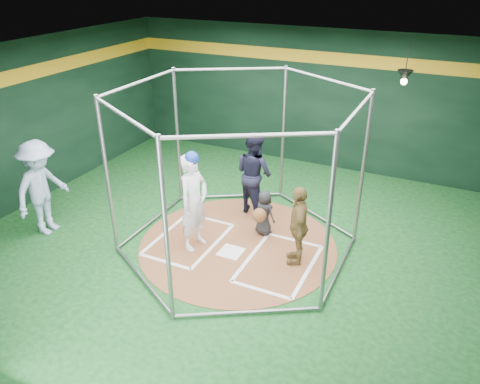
% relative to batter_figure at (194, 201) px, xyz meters
% --- Properties ---
extents(room_shell, '(10.10, 9.10, 3.53)m').
position_rel_batter_figure_xyz_m(room_shell, '(0.71, 0.39, 0.78)').
color(room_shell, '#0D3B14').
rests_on(room_shell, ground).
extents(clay_disc, '(3.80, 3.80, 0.01)m').
position_rel_batter_figure_xyz_m(clay_disc, '(0.71, 0.38, -0.97)').
color(clay_disc, brown).
rests_on(clay_disc, ground).
extents(home_plate, '(0.43, 0.43, 0.01)m').
position_rel_batter_figure_xyz_m(home_plate, '(0.71, 0.08, -0.96)').
color(home_plate, white).
rests_on(home_plate, clay_disc).
extents(batter_box_left, '(1.17, 1.77, 0.01)m').
position_rel_batter_figure_xyz_m(batter_box_left, '(-0.24, 0.13, -0.96)').
color(batter_box_left, white).
rests_on(batter_box_left, clay_disc).
extents(batter_box_right, '(1.17, 1.77, 0.01)m').
position_rel_batter_figure_xyz_m(batter_box_right, '(1.66, 0.13, -0.96)').
color(batter_box_right, white).
rests_on(batter_box_right, clay_disc).
extents(batting_cage, '(4.05, 4.67, 3.00)m').
position_rel_batter_figure_xyz_m(batting_cage, '(0.71, 0.38, 0.52)').
color(batting_cage, gray).
rests_on(batting_cage, ground).
extents(pendant_lamp_near, '(0.34, 0.34, 0.90)m').
position_rel_batter_figure_xyz_m(pendant_lamp_near, '(2.91, 3.98, 1.77)').
color(pendant_lamp_near, black).
rests_on(pendant_lamp_near, room_shell).
extents(batter_figure, '(0.54, 0.74, 1.94)m').
position_rel_batter_figure_xyz_m(batter_figure, '(0.00, 0.00, 0.00)').
color(batter_figure, silver).
rests_on(batter_figure, clay_disc).
extents(visitor_leopard, '(0.66, 0.95, 1.50)m').
position_rel_batter_figure_xyz_m(visitor_leopard, '(1.91, 0.36, -0.21)').
color(visitor_leopard, '#A18345').
rests_on(visitor_leopard, clay_disc).
extents(catcher_figure, '(0.53, 0.60, 0.94)m').
position_rel_batter_figure_xyz_m(catcher_figure, '(1.01, 0.94, -0.49)').
color(catcher_figure, black).
rests_on(catcher_figure, clay_disc).
extents(umpire, '(1.09, 0.99, 1.81)m').
position_rel_batter_figure_xyz_m(umpire, '(0.45, 1.73, -0.06)').
color(umpire, black).
rests_on(umpire, clay_disc).
extents(bystander_blue, '(0.79, 1.29, 1.94)m').
position_rel_batter_figure_xyz_m(bystander_blue, '(-2.97, -0.79, -0.00)').
color(bystander_blue, '#9CAECE').
rests_on(bystander_blue, ground).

